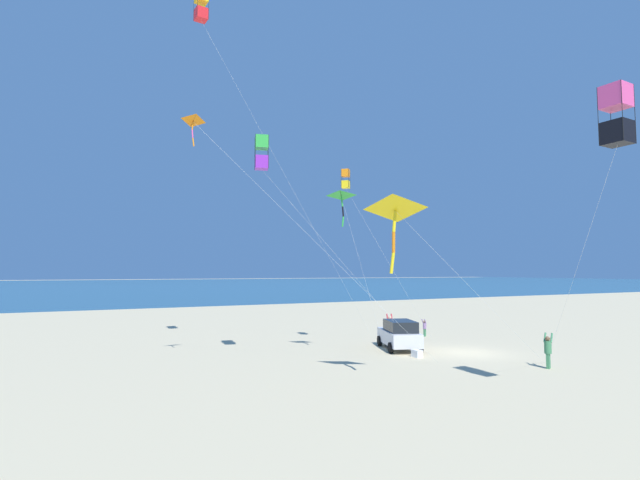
{
  "coord_description": "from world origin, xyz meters",
  "views": [
    {
      "loc": [
        21.74,
        -20.98,
        4.95
      ],
      "look_at": [
        0.03,
        -10.05,
        6.6
      ],
      "focal_mm": 26.2,
      "sensor_mm": 36.0,
      "label": 1
    }
  ],
  "objects": [
    {
      "name": "ground_plane",
      "position": [
        0.0,
        0.0,
        0.0
      ],
      "size": [
        600.0,
        600.0,
        0.0
      ],
      "primitive_type": "plane",
      "color": "#C6B58C"
    },
    {
      "name": "ocean_water_strip",
      "position": [
        -165.0,
        0.0,
        0.0
      ],
      "size": [
        240.0,
        600.0,
        0.01
      ],
      "primitive_type": "cube",
      "color": "#285B7A",
      "rests_on": "ground_plane"
    },
    {
      "name": "parked_car",
      "position": [
        -2.88,
        -2.91,
        0.95
      ],
      "size": [
        4.68,
        3.26,
        1.85
      ],
      "color": "silver",
      "rests_on": "ground_plane"
    },
    {
      "name": "cooler_box",
      "position": [
        -0.18,
        -3.65,
        0.21
      ],
      "size": [
        0.62,
        0.42,
        0.42
      ],
      "color": "white",
      "rests_on": "ground_plane"
    },
    {
      "name": "person_adult_flyer",
      "position": [
        -6.74,
        -0.91,
        1.01
      ],
      "size": [
        0.65,
        0.58,
        1.85
      ],
      "color": "#8E6B9E",
      "rests_on": "ground_plane"
    },
    {
      "name": "person_child_green_jacket",
      "position": [
        5.37,
        0.36,
        0.98
      ],
      "size": [
        0.56,
        0.63,
        1.79
      ],
      "color": "#3D7F51",
      "rests_on": "ground_plane"
    },
    {
      "name": "person_child_grey_jacket",
      "position": [
        -6.86,
        2.39,
        0.73
      ],
      "size": [
        0.41,
        0.47,
        1.35
      ],
      "color": "#3D7F51",
      "rests_on": "ground_plane"
    },
    {
      "name": "kite_box_teal_far_right",
      "position": [
        -4.56,
        -5.84,
        11.02
      ],
      "size": [
        0.7,
        7.72,
        11.66
      ],
      "color": "orange",
      "rests_on": "ground_plane"
    },
    {
      "name": "kite_delta_black_fish_shape",
      "position": [
        4.83,
        -8.7,
        7.7
      ],
      "size": [
        2.3,
        11.39,
        8.31
      ],
      "color": "yellow",
      "rests_on": "ground_plane"
    },
    {
      "name": "kite_delta_long_streamer_right",
      "position": [
        -1.92,
        -16.2,
        12.49
      ],
      "size": [
        3.94,
        13.18,
        12.88
      ],
      "color": "orange",
      "rests_on": "ground_plane"
    },
    {
      "name": "kite_delta_magenta_far_left",
      "position": [
        -1.77,
        -7.74,
        9.35
      ],
      "size": [
        1.47,
        4.22,
        9.67
      ],
      "color": "green",
      "rests_on": "ground_plane"
    },
    {
      "name": "kite_box_rainbow_low_near",
      "position": [
        11.87,
        -4.07,
        10.57
      ],
      "size": [
        8.15,
        6.26,
        11.65
      ],
      "color": "#EF4C93",
      "rests_on": "ground_plane"
    },
    {
      "name": "kite_box_checkered_midright",
      "position": [
        -6.09,
        -15.1,
        21.17
      ],
      "size": [
        3.48,
        14.58,
        22.11
      ],
      "color": "yellow",
      "rests_on": "ground_plane"
    },
    {
      "name": "kite_box_green_low_center",
      "position": [
        -2.25,
        -12.49,
        11.48
      ],
      "size": [
        0.9,
        10.84,
        12.41
      ],
      "color": "green",
      "rests_on": "ground_plane"
    }
  ]
}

